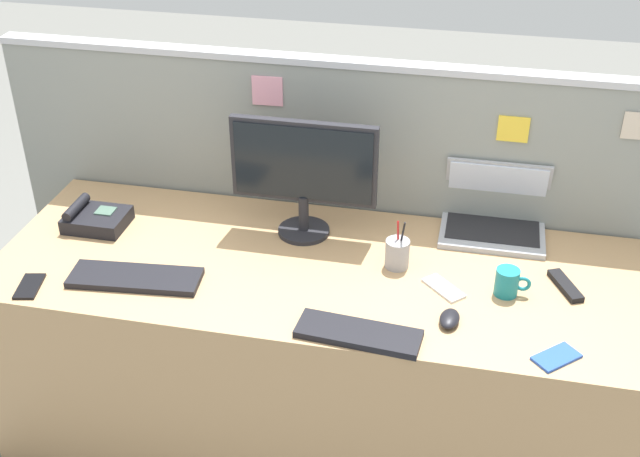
# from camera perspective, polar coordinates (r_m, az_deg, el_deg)

# --- Properties ---
(ground_plane) EXTENTS (10.00, 10.00, 0.00)m
(ground_plane) POSITION_cam_1_polar(r_m,az_deg,el_deg) (3.19, -0.19, -13.61)
(ground_plane) COLOR slate
(desk) EXTENTS (2.19, 0.82, 0.73)m
(desk) POSITION_cam_1_polar(r_m,az_deg,el_deg) (2.94, -0.21, -8.58)
(desk) COLOR tan
(desk) RESTS_ON ground_plane
(cubicle_divider) EXTENTS (2.60, 0.07, 1.30)m
(cubicle_divider) POSITION_cam_1_polar(r_m,az_deg,el_deg) (3.14, 1.53, 0.66)
(cubicle_divider) COLOR gray
(cubicle_divider) RESTS_ON ground_plane
(desktop_monitor) EXTENTS (0.51, 0.19, 0.43)m
(desktop_monitor) POSITION_cam_1_polar(r_m,az_deg,el_deg) (2.79, -1.16, 4.19)
(desktop_monitor) COLOR #232328
(desktop_monitor) RESTS_ON desk
(laptop) EXTENTS (0.37, 0.26, 0.25)m
(laptop) POSITION_cam_1_polar(r_m,az_deg,el_deg) (2.96, 12.19, 0.96)
(laptop) COLOR #9EA0A8
(laptop) RESTS_ON desk
(desk_phone) EXTENTS (0.21, 0.17, 0.09)m
(desk_phone) POSITION_cam_1_polar(r_m,az_deg,el_deg) (3.04, -15.58, 0.68)
(desk_phone) COLOR black
(desk_phone) RESTS_ON desk
(keyboard_main) EXTENTS (0.38, 0.16, 0.02)m
(keyboard_main) POSITION_cam_1_polar(r_m,az_deg,el_deg) (2.42, 2.74, -7.43)
(keyboard_main) COLOR black
(keyboard_main) RESTS_ON desk
(keyboard_spare) EXTENTS (0.44, 0.18, 0.02)m
(keyboard_spare) POSITION_cam_1_polar(r_m,az_deg,el_deg) (2.72, -12.92, -3.42)
(keyboard_spare) COLOR black
(keyboard_spare) RESTS_ON desk
(computer_mouse_right_hand) EXTENTS (0.07, 0.11, 0.03)m
(computer_mouse_right_hand) POSITION_cam_1_polar(r_m,az_deg,el_deg) (2.50, 9.14, -6.31)
(computer_mouse_right_hand) COLOR black
(computer_mouse_right_hand) RESTS_ON desk
(pen_cup) EXTENTS (0.08, 0.08, 0.18)m
(pen_cup) POSITION_cam_1_polar(r_m,az_deg,el_deg) (2.71, 5.48, -1.75)
(pen_cup) COLOR #99999E
(pen_cup) RESTS_ON desk
(cell_phone_black_slab) EXTENTS (0.10, 0.15, 0.01)m
(cell_phone_black_slab) POSITION_cam_1_polar(r_m,az_deg,el_deg) (2.79, -19.83, -3.86)
(cell_phone_black_slab) COLOR black
(cell_phone_black_slab) RESTS_ON desk
(cell_phone_white_slab) EXTENTS (0.15, 0.15, 0.01)m
(cell_phone_white_slab) POSITION_cam_1_polar(r_m,az_deg,el_deg) (2.64, 8.72, -4.18)
(cell_phone_white_slab) COLOR silver
(cell_phone_white_slab) RESTS_ON desk
(cell_phone_blue_case) EXTENTS (0.15, 0.15, 0.01)m
(cell_phone_blue_case) POSITION_cam_1_polar(r_m,az_deg,el_deg) (2.44, 16.36, -8.72)
(cell_phone_blue_case) COLOR blue
(cell_phone_blue_case) RESTS_ON desk
(tv_remote) EXTENTS (0.11, 0.17, 0.02)m
(tv_remote) POSITION_cam_1_polar(r_m,az_deg,el_deg) (2.73, 16.94, -3.89)
(tv_remote) COLOR black
(tv_remote) RESTS_ON desk
(coffee_mug) EXTENTS (0.11, 0.08, 0.09)m
(coffee_mug) POSITION_cam_1_polar(r_m,az_deg,el_deg) (2.64, 13.12, -3.71)
(coffee_mug) COLOR #197A84
(coffee_mug) RESTS_ON desk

